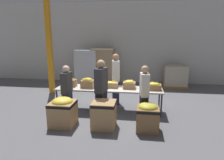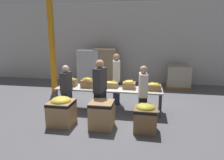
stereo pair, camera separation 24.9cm
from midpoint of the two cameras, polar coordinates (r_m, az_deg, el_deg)
ground_plane at (r=6.53m, az=0.21°, el=-8.64°), size 30.00×30.00×0.00m
wall_back at (r=10.29m, az=4.36°, el=10.47°), size 16.00×0.08×4.00m
sorting_table at (r=6.31m, az=0.22°, el=-2.69°), size 3.32×0.79×0.74m
banana_box_0 at (r=6.70m, az=-11.03°, el=-0.47°), size 0.47×0.30×0.28m
banana_box_1 at (r=6.38m, az=-5.93°, el=-0.72°), size 0.40×0.29×0.32m
banana_box_2 at (r=6.35m, az=0.72°, el=-1.25°), size 0.46×0.30×0.23m
banana_box_3 at (r=6.26m, az=6.06°, el=-1.25°), size 0.38×0.32×0.27m
banana_box_4 at (r=6.17m, az=12.88°, el=-1.84°), size 0.45×0.30×0.24m
volunteer_0 at (r=6.03m, az=-11.69°, el=-3.09°), size 0.23×0.42×1.53m
volunteer_1 at (r=6.94m, az=2.27°, el=0.19°), size 0.32×0.51×1.77m
volunteer_2 at (r=5.63m, az=-2.14°, el=-2.97°), size 0.32×0.50×1.72m
volunteer_3 at (r=5.53m, az=10.09°, el=-4.17°), size 0.26×0.45×1.58m
donation_bin_0 at (r=5.56m, az=-12.97°, el=-8.32°), size 0.64×0.64×0.77m
donation_bin_1 at (r=5.25m, az=-1.55°, el=-9.59°), size 0.60×0.60×0.70m
donation_bin_2 at (r=5.16m, az=10.87°, el=-10.21°), size 0.56×0.56×0.72m
support_pillar at (r=8.60m, az=-15.96°, el=9.65°), size 0.19×0.19×4.00m
pallet_stack_0 at (r=9.70m, az=-0.94°, el=3.70°), size 1.15×1.15×1.77m
pallet_stack_1 at (r=9.70m, az=19.00°, el=0.83°), size 1.10×1.10×1.04m
pallet_stack_2 at (r=9.83m, az=-5.43°, el=3.57°), size 1.13×1.13×1.71m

